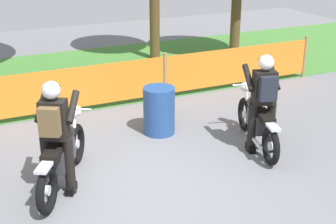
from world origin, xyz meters
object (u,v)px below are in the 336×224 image
at_px(motorcycle_lead, 63,155).
at_px(rider_lead, 55,132).
at_px(rider_trailing, 263,99).
at_px(motorcycle_trailing, 257,121).
at_px(oil_drum, 159,110).

distance_m(motorcycle_lead, rider_lead, 0.52).
height_order(rider_lead, rider_trailing, same).
bearing_deg(rider_lead, motorcycle_lead, 0.51).
height_order(motorcycle_lead, rider_lead, rider_lead).
xyz_separation_m(motorcycle_trailing, oil_drum, (-1.32, 1.21, -0.02)).
bearing_deg(motorcycle_lead, rider_trailing, -64.67).
height_order(motorcycle_trailing, rider_trailing, rider_trailing).
height_order(motorcycle_lead, motorcycle_trailing, motorcycle_lead).
distance_m(motorcycle_lead, rider_trailing, 3.35).
bearing_deg(motorcycle_lead, oil_drum, -30.78).
relative_size(rider_lead, rider_trailing, 1.00).
height_order(motorcycle_trailing, oil_drum, motorcycle_trailing).
bearing_deg(oil_drum, motorcycle_trailing, -42.54).
bearing_deg(rider_trailing, motorcycle_lead, 101.11).
relative_size(motorcycle_trailing, oil_drum, 2.22).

